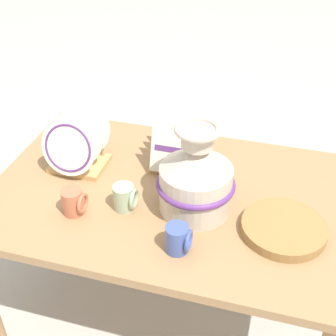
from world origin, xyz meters
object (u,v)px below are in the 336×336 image
object	(u,v)px
mug_cobalt_glaze	(178,239)
mug_terracotta_glaze	(74,202)
ceramic_vase	(196,176)
dish_rack_round_plates	(77,149)
dish_rack_square_plates	(180,150)
mug_sage_glaze	(125,198)
wicker_charger_stack	(284,228)

from	to	relation	value
mug_cobalt_glaze	mug_terracotta_glaze	bearing A→B (deg)	169.10
ceramic_vase	dish_rack_round_plates	bearing A→B (deg)	167.31
ceramic_vase	dish_rack_square_plates	distance (m)	0.28
ceramic_vase	mug_cobalt_glaze	world-z (taller)	ceramic_vase
dish_rack_square_plates	mug_terracotta_glaze	bearing A→B (deg)	-126.39
dish_rack_square_plates	mug_cobalt_glaze	size ratio (longest dim) A/B	2.23
dish_rack_square_plates	mug_sage_glaze	xyz separation A→B (m)	(-0.12, -0.31, -0.03)
dish_rack_round_plates	wicker_charger_stack	distance (m)	0.84
mug_sage_glaze	wicker_charger_stack	bearing A→B (deg)	2.78
mug_terracotta_glaze	dish_rack_round_plates	bearing A→B (deg)	112.12
ceramic_vase	mug_terracotta_glaze	world-z (taller)	ceramic_vase
dish_rack_square_plates	mug_cobalt_glaze	world-z (taller)	dish_rack_square_plates
wicker_charger_stack	mug_cobalt_glaze	xyz separation A→B (m)	(-0.32, -0.18, 0.03)
ceramic_vase	mug_sage_glaze	bearing A→B (deg)	-163.61
dish_rack_square_plates	mug_sage_glaze	world-z (taller)	dish_rack_square_plates
mug_terracotta_glaze	dish_rack_square_plates	bearing A→B (deg)	53.61
ceramic_vase	wicker_charger_stack	distance (m)	0.34
ceramic_vase	mug_sage_glaze	size ratio (longest dim) A/B	3.56
mug_cobalt_glaze	mug_sage_glaze	bearing A→B (deg)	147.69
ceramic_vase	wicker_charger_stack	bearing A→B (deg)	-7.74
mug_sage_glaze	mug_terracotta_glaze	world-z (taller)	same
dish_rack_square_plates	dish_rack_round_plates	bearing A→B (deg)	-161.67
dish_rack_round_plates	mug_terracotta_glaze	size ratio (longest dim) A/B	2.49
dish_rack_round_plates	dish_rack_square_plates	bearing A→B (deg)	18.33
mug_sage_glaze	mug_cobalt_glaze	distance (m)	0.28
wicker_charger_stack	mug_terracotta_glaze	world-z (taller)	mug_terracotta_glaze
dish_rack_round_plates	mug_cobalt_glaze	world-z (taller)	dish_rack_round_plates
mug_sage_glaze	ceramic_vase	bearing A→B (deg)	16.39
mug_terracotta_glaze	mug_cobalt_glaze	world-z (taller)	same
ceramic_vase	mug_cobalt_glaze	xyz separation A→B (m)	(-0.00, -0.22, -0.09)
ceramic_vase	mug_terracotta_glaze	xyz separation A→B (m)	(-0.40, -0.14, -0.09)
ceramic_vase	mug_sage_glaze	xyz separation A→B (m)	(-0.24, -0.07, -0.09)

